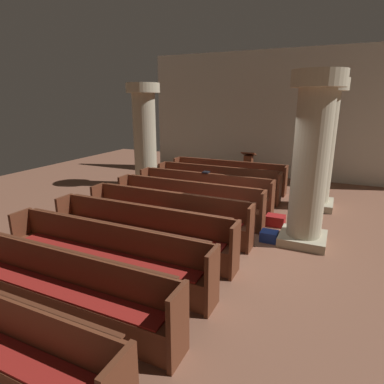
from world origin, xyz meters
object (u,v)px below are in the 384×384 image
Objects in this scene: pillar_far_side at (145,134)px; kneeler_box_red at (275,220)px; pillar_aisle_side at (320,143)px; pillar_aisle_rear at (311,159)px; pew_row_7 at (54,284)px; kneeler_box_blue at (269,236)px; pew_row_3 at (187,200)px; hymn_book at (206,172)px; pew_row_1 at (217,181)px; pew_row_5 at (141,230)px; lectern at (248,170)px; pew_row_2 at (204,190)px; pew_row_6 at (105,252)px; pew_row_0 at (228,174)px; pew_row_4 at (167,213)px.

pillar_far_side is 7.95× the size of kneeler_box_red.
pillar_aisle_side and pillar_far_side have the same top height.
kneeler_box_red is at bearing 133.88° from pillar_aisle_rear.
kneeler_box_blue is at bearing 59.98° from pew_row_7.
pew_row_3 is 18.62× the size of hymn_book.
pew_row_7 is at bearing -90.00° from pew_row_1.
pew_row_5 is 3.42× the size of lectern.
pew_row_2 and pew_row_6 have the same top height.
pew_row_3 is 4.20m from lectern.
pew_row_1 is at bearing 88.99° from hymn_book.
lectern is (0.36, 7.22, -0.03)m from pew_row_6.
pew_row_3 is 2.99m from pillar_aisle_rear.
pew_row_0 is at bearing -107.39° from lectern.
pillar_aisle_side is (2.71, 5.32, 1.25)m from pew_row_6.
hymn_book is at bearing 90.16° from pew_row_7.
pew_row_5 is (0.00, -4.05, 0.00)m from pew_row_1.
hymn_book reaches higher than pew_row_6.
pillar_far_side is at bearing 153.35° from pew_row_2.
pew_row_1 and pew_row_2 have the same top height.
pew_row_6 is at bearing -120.11° from kneeler_box_red.
hymn_book is (-0.01, -1.84, 0.44)m from pew_row_0.
hymn_book is at bearing 90.70° from pew_row_3.
hymn_book is (-0.01, 4.24, 0.44)m from pew_row_6.
hymn_book is at bearing 90.26° from pew_row_5.
kneeler_box_blue is at bearing -35.32° from pew_row_2.
hymn_book reaches higher than kneeler_box_blue.
pew_row_3 is 3.76m from pillar_aisle_side.
hymn_book is (-2.73, 1.45, -0.81)m from pillar_aisle_rear.
pew_row_0 is 1.12× the size of pillar_aisle_rear.
pew_row_0 is 4.44m from pillar_aisle_rear.
pew_row_5 is (0.00, -5.06, 0.00)m from pew_row_0.
hymn_book is 2.79m from kneeler_box_blue.
pew_row_3 and pew_row_6 have the same top height.
pillar_aisle_side reaches higher than hymn_book.
lectern is at bearing 87.15° from pew_row_6.
pew_row_3 is 8.89× the size of kneeler_box_red.
pillar_far_side reaches higher than hymn_book.
pew_row_0 and pew_row_5 have the same top height.
pew_row_7 is 3.42× the size of lectern.
pew_row_2 is at bearing 90.00° from pew_row_4.
pew_row_1 is 1.00× the size of pew_row_5.
pew_row_2 is 1.00× the size of pew_row_3.
pew_row_0 and pew_row_7 have the same top height.
pillar_aisle_side is 3.04m from hymn_book.
pillar_aisle_side is at bearing 40.15° from pew_row_3.
pew_row_4 is 8.89× the size of kneeler_box_red.
kneeler_box_red is (4.69, -1.89, -1.61)m from pillar_far_side.
pew_row_2 and pew_row_3 have the same top height.
pew_row_2 is 1.00× the size of pew_row_4.
pillar_aisle_rear reaches higher than pew_row_5.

